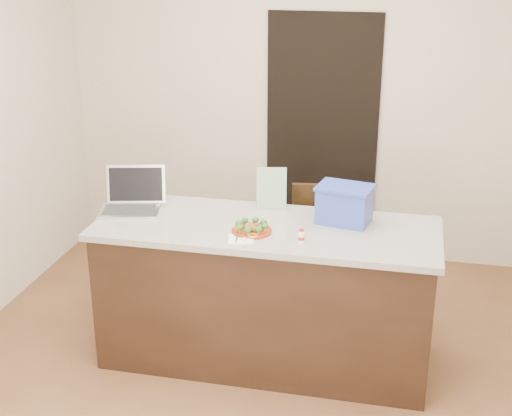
% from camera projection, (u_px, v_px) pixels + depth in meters
% --- Properties ---
extents(ground, '(4.00, 4.00, 0.00)m').
position_uv_depth(ground, '(257.00, 380.00, 4.36)').
color(ground, brown).
rests_on(ground, ground).
extents(room_shell, '(4.00, 4.00, 4.00)m').
position_uv_depth(room_shell, '(257.00, 121.00, 3.77)').
color(room_shell, white).
rests_on(room_shell, ground).
extents(doorway, '(0.90, 0.02, 2.00)m').
position_uv_depth(doorway, '(322.00, 138.00, 5.78)').
color(doorway, black).
rests_on(doorway, ground).
extents(island, '(2.06, 0.76, 0.92)m').
position_uv_depth(island, '(266.00, 294.00, 4.42)').
color(island, black).
rests_on(island, ground).
extents(plate, '(0.24, 0.24, 0.02)m').
position_uv_depth(plate, '(252.00, 231.00, 4.16)').
color(plate, maroon).
rests_on(plate, island).
extents(meatballs, '(0.08, 0.09, 0.03)m').
position_uv_depth(meatballs, '(251.00, 227.00, 4.15)').
color(meatballs, brown).
rests_on(meatballs, plate).
extents(broccoli, '(0.20, 0.20, 0.03)m').
position_uv_depth(broccoli, '(252.00, 225.00, 4.14)').
color(broccoli, '#1C5416').
rests_on(broccoli, plate).
extents(pepper_rings, '(0.21, 0.21, 0.01)m').
position_uv_depth(pepper_rings, '(252.00, 229.00, 4.15)').
color(pepper_rings, '#EFAB19').
rests_on(pepper_rings, plate).
extents(napkin, '(0.17, 0.17, 0.01)m').
position_uv_depth(napkin, '(241.00, 239.00, 4.06)').
color(napkin, white).
rests_on(napkin, island).
extents(fork, '(0.03, 0.14, 0.00)m').
position_uv_depth(fork, '(238.00, 237.00, 4.07)').
color(fork, silver).
rests_on(fork, napkin).
extents(knife, '(0.04, 0.21, 0.01)m').
position_uv_depth(knife, '(245.00, 239.00, 4.03)').
color(knife, silver).
rests_on(knife, napkin).
extents(yogurt_bottle, '(0.04, 0.04, 0.08)m').
position_uv_depth(yogurt_bottle, '(301.00, 237.00, 4.01)').
color(yogurt_bottle, white).
rests_on(yogurt_bottle, island).
extents(laptop, '(0.42, 0.37, 0.26)m').
position_uv_depth(laptop, '(133.00, 198.00, 4.49)').
color(laptop, '#BCBAC0').
rests_on(laptop, island).
extents(leaflet, '(0.19, 0.08, 0.27)m').
position_uv_depth(leaflet, '(272.00, 188.00, 4.47)').
color(leaflet, silver).
rests_on(leaflet, island).
extents(blue_box, '(0.36, 0.29, 0.23)m').
position_uv_depth(blue_box, '(344.00, 204.00, 4.26)').
color(blue_box, '#3143B1').
rests_on(blue_box, island).
extents(chair, '(0.47, 0.48, 0.94)m').
position_uv_depth(chair, '(319.00, 245.00, 4.93)').
color(chair, '#32210F').
rests_on(chair, ground).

